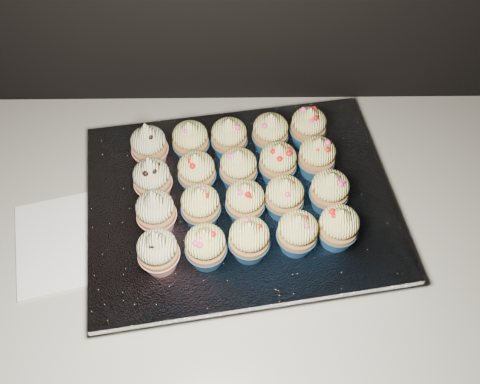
{
  "coord_description": "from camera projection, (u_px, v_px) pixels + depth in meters",
  "views": [
    {
      "loc": [
        0.19,
        1.22,
        1.67
      ],
      "look_at": [
        0.2,
        1.73,
        0.95
      ],
      "focal_mm": 40.0,
      "sensor_mm": 36.0,
      "label": 1
    }
  ],
  "objects": [
    {
      "name": "cupcake_15",
      "position": [
        149.0,
        145.0,
        0.91
      ],
      "size": [
        0.06,
        0.06,
        0.1
      ],
      "color": "red",
      "rests_on": "foil_lining"
    },
    {
      "name": "cupcake_9",
      "position": [
        329.0,
        191.0,
        0.86
      ],
      "size": [
        0.06,
        0.06,
        0.08
      ],
      "color": "navy",
      "rests_on": "foil_lining"
    },
    {
      "name": "cupcake_11",
      "position": [
        197.0,
        172.0,
        0.88
      ],
      "size": [
        0.06,
        0.06,
        0.08
      ],
      "color": "navy",
      "rests_on": "foil_lining"
    },
    {
      "name": "cupcake_16",
      "position": [
        191.0,
        141.0,
        0.92
      ],
      "size": [
        0.06,
        0.06,
        0.08
      ],
      "color": "navy",
      "rests_on": "foil_lining"
    },
    {
      "name": "cupcake_5",
      "position": [
        156.0,
        211.0,
        0.83
      ],
      "size": [
        0.06,
        0.06,
        0.1
      ],
      "color": "red",
      "rests_on": "foil_lining"
    },
    {
      "name": "cupcake_2",
      "position": [
        249.0,
        239.0,
        0.8
      ],
      "size": [
        0.06,
        0.06,
        0.08
      ],
      "color": "navy",
      "rests_on": "foil_lining"
    },
    {
      "name": "cupcake_12",
      "position": [
        238.0,
        169.0,
        0.88
      ],
      "size": [
        0.06,
        0.06,
        0.08
      ],
      "color": "navy",
      "rests_on": "foil_lining"
    },
    {
      "name": "worktop",
      "position": [
        126.0,
        231.0,
        0.92
      ],
      "size": [
        2.44,
        0.64,
        0.04
      ],
      "primitive_type": "cube",
      "color": "beige",
      "rests_on": "cabinet"
    },
    {
      "name": "cupcake_1",
      "position": [
        206.0,
        246.0,
        0.8
      ],
      "size": [
        0.06,
        0.06,
        0.08
      ],
      "color": "navy",
      "rests_on": "foil_lining"
    },
    {
      "name": "cupcake_7",
      "position": [
        245.0,
        202.0,
        0.84
      ],
      "size": [
        0.06,
        0.06,
        0.08
      ],
      "color": "navy",
      "rests_on": "foil_lining"
    },
    {
      "name": "cupcake_17",
      "position": [
        229.0,
        138.0,
        0.92
      ],
      "size": [
        0.06,
        0.06,
        0.08
      ],
      "color": "navy",
      "rests_on": "foil_lining"
    },
    {
      "name": "cupcake_13",
      "position": [
        278.0,
        163.0,
        0.89
      ],
      "size": [
        0.06,
        0.06,
        0.08
      ],
      "color": "navy",
      "rests_on": "foil_lining"
    },
    {
      "name": "cupcake_18",
      "position": [
        270.0,
        133.0,
        0.93
      ],
      "size": [
        0.06,
        0.06,
        0.08
      ],
      "color": "navy",
      "rests_on": "foil_lining"
    },
    {
      "name": "cupcake_3",
      "position": [
        297.0,
        233.0,
        0.81
      ],
      "size": [
        0.06,
        0.06,
        0.08
      ],
      "color": "navy",
      "rests_on": "foil_lining"
    },
    {
      "name": "cupcake_14",
      "position": [
        317.0,
        157.0,
        0.9
      ],
      "size": [
        0.06,
        0.06,
        0.08
      ],
      "color": "navy",
      "rests_on": "foil_lining"
    },
    {
      "name": "cupcake_6",
      "position": [
        201.0,
        206.0,
        0.84
      ],
      "size": [
        0.06,
        0.06,
        0.08
      ],
      "color": "navy",
      "rests_on": "foil_lining"
    },
    {
      "name": "cupcake_10",
      "position": [
        152.0,
        179.0,
        0.87
      ],
      "size": [
        0.06,
        0.06,
        0.1
      ],
      "color": "red",
      "rests_on": "foil_lining"
    },
    {
      "name": "cupcake_8",
      "position": [
        284.0,
        197.0,
        0.85
      ],
      "size": [
        0.06,
        0.06,
        0.08
      ],
      "color": "navy",
      "rests_on": "foil_lining"
    },
    {
      "name": "baking_tray",
      "position": [
        240.0,
        205.0,
        0.91
      ],
      "size": [
        0.51,
        0.42,
        0.02
      ],
      "primitive_type": "cube",
      "rotation": [
        0.0,
        0.0,
        0.15
      ],
      "color": "black",
      "rests_on": "worktop"
    },
    {
      "name": "cupcake_0",
      "position": [
        158.0,
        251.0,
        0.79
      ],
      "size": [
        0.06,
        0.06,
        0.1
      ],
      "color": "red",
      "rests_on": "foil_lining"
    },
    {
      "name": "cupcake_19",
      "position": [
        308.0,
        127.0,
        0.94
      ],
      "size": [
        0.06,
        0.06,
        0.08
      ],
      "color": "navy",
      "rests_on": "foil_lining"
    },
    {
      "name": "foil_lining",
      "position": [
        240.0,
        200.0,
        0.9
      ],
      "size": [
        0.56,
        0.46,
        0.01
      ],
      "primitive_type": "cube",
      "rotation": [
        0.0,
        0.0,
        0.15
      ],
      "color": "silver",
      "rests_on": "baking_tray"
    },
    {
      "name": "cupcake_4",
      "position": [
        338.0,
        227.0,
        0.82
      ],
      "size": [
        0.06,
        0.06,
        0.08
      ],
      "color": "navy",
      "rests_on": "foil_lining"
    },
    {
      "name": "cabinet",
      "position": [
        158.0,
        328.0,
        1.29
      ],
      "size": [
        2.4,
        0.6,
        0.86
      ],
      "primitive_type": "cube",
      "color": "black",
      "rests_on": "ground"
    },
    {
      "name": "napkin",
      "position": [
        72.0,
        240.0,
        0.88
      ],
      "size": [
        0.22,
        0.22,
        0.0
      ],
      "primitive_type": "cube",
      "rotation": [
        0.0,
        0.0,
        0.25
      ],
      "color": "white",
      "rests_on": "worktop"
    }
  ]
}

